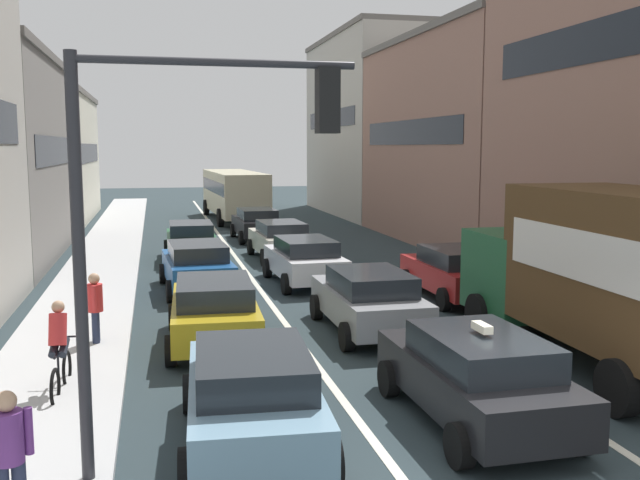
{
  "coord_description": "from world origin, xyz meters",
  "views": [
    {
      "loc": [
        -4.77,
        -8.56,
        4.36
      ],
      "look_at": [
        0.0,
        12.0,
        1.6
      ],
      "focal_mm": 40.12,
      "sensor_mm": 36.0,
      "label": 1
    }
  ],
  "objects_px": {
    "coupe_centre_lane_fourth": "(281,239)",
    "sedan_centre_lane_fifth": "(257,223)",
    "removalist_box_truck": "(604,270)",
    "sedan_left_lane_third": "(197,265)",
    "taxi_centre_lane_front": "(476,375)",
    "cyclist_on_sidewalk": "(59,351)",
    "wagon_left_lane_second": "(214,310)",
    "sedan_right_lane_behind_truck": "(455,272)",
    "bus_mid_queue_primary": "(234,191)",
    "hatchback_centre_lane_third": "(305,260)",
    "sedan_left_lane_fourth": "(191,240)",
    "sedan_left_lane_front": "(252,394)",
    "sedan_centre_lane_second": "(369,299)",
    "pedestrian_mid_sidewalk": "(95,306)",
    "traffic_light_pole": "(181,190)",
    "pedestrian_near_kerb": "(9,452)"
  },
  "relations": [
    {
      "from": "taxi_centre_lane_front",
      "to": "sedan_left_lane_fourth",
      "type": "bearing_deg",
      "value": 10.66
    },
    {
      "from": "wagon_left_lane_second",
      "to": "cyclist_on_sidewalk",
      "type": "bearing_deg",
      "value": 136.25
    },
    {
      "from": "sedan_left_lane_fourth",
      "to": "taxi_centre_lane_front",
      "type": "bearing_deg",
      "value": -167.97
    },
    {
      "from": "coupe_centre_lane_fourth",
      "to": "sedan_centre_lane_fifth",
      "type": "relative_size",
      "value": 1.01
    },
    {
      "from": "cyclist_on_sidewalk",
      "to": "sedan_left_lane_front",
      "type": "bearing_deg",
      "value": -129.14
    },
    {
      "from": "bus_mid_queue_primary",
      "to": "sedan_right_lane_behind_truck",
      "type": "bearing_deg",
      "value": -173.21
    },
    {
      "from": "sedan_centre_lane_fifth",
      "to": "bus_mid_queue_primary",
      "type": "height_order",
      "value": "bus_mid_queue_primary"
    },
    {
      "from": "taxi_centre_lane_front",
      "to": "pedestrian_mid_sidewalk",
      "type": "bearing_deg",
      "value": 46.03
    },
    {
      "from": "wagon_left_lane_second",
      "to": "sedan_centre_lane_fifth",
      "type": "height_order",
      "value": "same"
    },
    {
      "from": "taxi_centre_lane_front",
      "to": "cyclist_on_sidewalk",
      "type": "relative_size",
      "value": 2.5
    },
    {
      "from": "traffic_light_pole",
      "to": "wagon_left_lane_second",
      "type": "relative_size",
      "value": 1.26
    },
    {
      "from": "taxi_centre_lane_front",
      "to": "pedestrian_mid_sidewalk",
      "type": "height_order",
      "value": "same"
    },
    {
      "from": "wagon_left_lane_second",
      "to": "sedan_right_lane_behind_truck",
      "type": "distance_m",
      "value": 7.9
    },
    {
      "from": "pedestrian_mid_sidewalk",
      "to": "sedan_left_lane_front",
      "type": "bearing_deg",
      "value": 112.24
    },
    {
      "from": "traffic_light_pole",
      "to": "coupe_centre_lane_fourth",
      "type": "height_order",
      "value": "traffic_light_pole"
    },
    {
      "from": "wagon_left_lane_second",
      "to": "hatchback_centre_lane_third",
      "type": "bearing_deg",
      "value": -25.05
    },
    {
      "from": "sedan_left_lane_third",
      "to": "cyclist_on_sidewalk",
      "type": "distance_m",
      "value": 9.36
    },
    {
      "from": "coupe_centre_lane_fourth",
      "to": "hatchback_centre_lane_third",
      "type": "bearing_deg",
      "value": 176.26
    },
    {
      "from": "sedan_left_lane_front",
      "to": "sedan_left_lane_fourth",
      "type": "distance_m",
      "value": 17.71
    },
    {
      "from": "removalist_box_truck",
      "to": "taxi_centre_lane_front",
      "type": "relative_size",
      "value": 1.79
    },
    {
      "from": "removalist_box_truck",
      "to": "pedestrian_near_kerb",
      "type": "relative_size",
      "value": 4.66
    },
    {
      "from": "hatchback_centre_lane_third",
      "to": "bus_mid_queue_primary",
      "type": "bearing_deg",
      "value": -2.28
    },
    {
      "from": "taxi_centre_lane_front",
      "to": "pedestrian_mid_sidewalk",
      "type": "distance_m",
      "value": 8.49
    },
    {
      "from": "taxi_centre_lane_front",
      "to": "sedan_centre_lane_fifth",
      "type": "distance_m",
      "value": 23.1
    },
    {
      "from": "taxi_centre_lane_front",
      "to": "coupe_centre_lane_fourth",
      "type": "relative_size",
      "value": 0.99
    },
    {
      "from": "taxi_centre_lane_front",
      "to": "cyclist_on_sidewalk",
      "type": "xyz_separation_m",
      "value": [
        -6.54,
        2.72,
        0.05
      ]
    },
    {
      "from": "sedan_left_lane_fourth",
      "to": "sedan_right_lane_behind_truck",
      "type": "xyz_separation_m",
      "value": [
        7.05,
        -8.82,
        0.0
      ]
    },
    {
      "from": "sedan_left_lane_front",
      "to": "sedan_centre_lane_second",
      "type": "distance_m",
      "value": 6.83
    },
    {
      "from": "hatchback_centre_lane_third",
      "to": "sedan_left_lane_front",
      "type": "bearing_deg",
      "value": 162.38
    },
    {
      "from": "wagon_left_lane_second",
      "to": "sedan_left_lane_fourth",
      "type": "relative_size",
      "value": 1.01
    },
    {
      "from": "sedan_right_lane_behind_truck",
      "to": "bus_mid_queue_primary",
      "type": "xyz_separation_m",
      "value": [
        -3.76,
        23.63,
        0.96
      ]
    },
    {
      "from": "coupe_centre_lane_fourth",
      "to": "removalist_box_truck",
      "type": "bearing_deg",
      "value": -168.38
    },
    {
      "from": "removalist_box_truck",
      "to": "sedan_left_lane_fourth",
      "type": "bearing_deg",
      "value": 25.41
    },
    {
      "from": "coupe_centre_lane_fourth",
      "to": "bus_mid_queue_primary",
      "type": "height_order",
      "value": "bus_mid_queue_primary"
    },
    {
      "from": "removalist_box_truck",
      "to": "sedan_left_lane_front",
      "type": "bearing_deg",
      "value": 107.26
    },
    {
      "from": "traffic_light_pole",
      "to": "pedestrian_near_kerb",
      "type": "bearing_deg",
      "value": -155.97
    },
    {
      "from": "sedan_centre_lane_second",
      "to": "cyclist_on_sidewalk",
      "type": "relative_size",
      "value": 2.49
    },
    {
      "from": "sedan_left_lane_front",
      "to": "coupe_centre_lane_fourth",
      "type": "distance_m",
      "value": 17.56
    },
    {
      "from": "wagon_left_lane_second",
      "to": "sedan_left_lane_third",
      "type": "xyz_separation_m",
      "value": [
        -0.01,
        6.15,
        0.0
      ]
    },
    {
      "from": "taxi_centre_lane_front",
      "to": "pedestrian_mid_sidewalk",
      "type": "xyz_separation_m",
      "value": [
        -6.18,
        5.82,
        0.15
      ]
    },
    {
      "from": "taxi_centre_lane_front",
      "to": "sedan_left_lane_third",
      "type": "bearing_deg",
      "value": 16.78
    },
    {
      "from": "sedan_left_lane_front",
      "to": "sedan_centre_lane_fifth",
      "type": "relative_size",
      "value": 1.01
    },
    {
      "from": "sedan_left_lane_front",
      "to": "hatchback_centre_lane_third",
      "type": "distance_m",
      "value": 12.46
    },
    {
      "from": "removalist_box_truck",
      "to": "sedan_left_lane_third",
      "type": "relative_size",
      "value": 1.76
    },
    {
      "from": "traffic_light_pole",
      "to": "pedestrian_mid_sidewalk",
      "type": "relative_size",
      "value": 3.31
    },
    {
      "from": "wagon_left_lane_second",
      "to": "pedestrian_mid_sidewalk",
      "type": "height_order",
      "value": "pedestrian_mid_sidewalk"
    },
    {
      "from": "traffic_light_pole",
      "to": "removalist_box_truck",
      "type": "height_order",
      "value": "traffic_light_pole"
    },
    {
      "from": "hatchback_centre_lane_third",
      "to": "traffic_light_pole",
      "type": "bearing_deg",
      "value": 159.29
    },
    {
      "from": "removalist_box_truck",
      "to": "sedan_left_lane_third",
      "type": "distance_m",
      "value": 12.07
    },
    {
      "from": "sedan_left_lane_fourth",
      "to": "pedestrian_mid_sidewalk",
      "type": "height_order",
      "value": "pedestrian_mid_sidewalk"
    }
  ]
}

